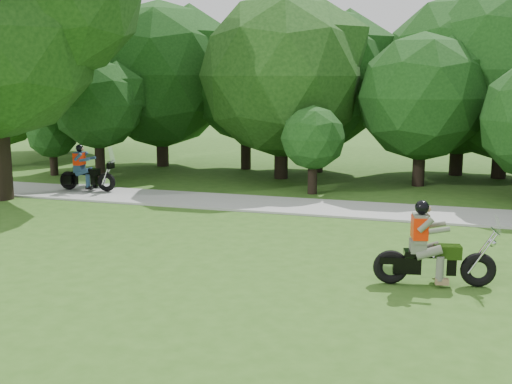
# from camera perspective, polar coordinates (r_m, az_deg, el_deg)

# --- Properties ---
(ground) EXTENTS (100.00, 100.00, 0.00)m
(ground) POSITION_cam_1_polar(r_m,az_deg,el_deg) (10.74, 1.79, -10.19)
(ground) COLOR #2F5919
(ground) RESTS_ON ground
(walkway) EXTENTS (60.00, 2.20, 0.06)m
(walkway) POSITION_cam_1_polar(r_m,az_deg,el_deg) (18.28, 8.43, -1.53)
(walkway) COLOR #9D9D98
(walkway) RESTS_ON ground
(tree_line) EXTENTS (39.27, 11.86, 7.60)m
(tree_line) POSITION_cam_1_polar(r_m,az_deg,el_deg) (24.45, 17.12, 9.64)
(tree_line) COLOR black
(tree_line) RESTS_ON ground
(chopper_motorcycle) EXTENTS (2.18, 0.78, 1.57)m
(chopper_motorcycle) POSITION_cam_1_polar(r_m,az_deg,el_deg) (12.03, 15.11, -5.37)
(chopper_motorcycle) COLOR black
(chopper_motorcycle) RESTS_ON ground
(touring_motorcycle) EXTENTS (1.98, 0.61, 1.50)m
(touring_motorcycle) POSITION_cam_1_polar(r_m,az_deg,el_deg) (21.51, -15.07, 1.57)
(touring_motorcycle) COLOR black
(touring_motorcycle) RESTS_ON walkway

